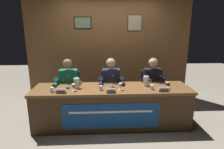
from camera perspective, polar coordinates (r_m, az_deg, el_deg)
ground_plane at (r=3.83m, az=0.00°, el=-14.53°), size 12.00×12.00×0.00m
wall_back_panelled at (r=4.90m, az=-0.93°, el=7.90°), size 4.11×0.14×2.60m
conference_table at (r=3.52m, az=0.08°, el=-8.20°), size 2.91×0.75×0.74m
chair_left at (r=4.21m, az=-12.35°, el=-5.59°), size 0.44×0.44×0.90m
panelist_left at (r=3.94m, az=-13.01°, el=-2.78°), size 0.51×0.48×1.23m
nameplate_left at (r=3.35m, az=-15.07°, el=-4.76°), size 0.18×0.06×0.08m
juice_glass_left at (r=3.40m, az=-11.48°, el=-3.42°), size 0.06×0.06×0.12m
water_cup_left at (r=3.44m, az=-17.54°, el=-4.46°), size 0.06×0.06×0.08m
microphone_left at (r=3.58m, az=-13.25°, el=-2.83°), size 0.06×0.17×0.22m
chair_center at (r=4.16m, az=-0.40°, el=-5.51°), size 0.44×0.44×0.90m
panelist_center at (r=3.88m, az=-0.28°, el=-2.65°), size 0.51×0.48×1.23m
nameplate_center at (r=3.25m, az=-0.32°, el=-4.81°), size 0.17×0.06×0.08m
juice_glass_center at (r=3.38m, az=2.52°, el=-3.28°), size 0.06×0.06×0.12m
water_cup_center at (r=3.38m, az=-3.36°, el=-4.14°), size 0.06×0.06×0.08m
microphone_center at (r=3.53m, az=0.22°, el=-2.68°), size 0.06×0.17×0.22m
chair_right at (r=4.29m, az=11.33°, el=-5.19°), size 0.44×0.44×0.90m
panelist_right at (r=4.02m, az=12.20°, el=-2.41°), size 0.51×0.48×1.23m
nameplate_right at (r=3.44m, az=15.26°, el=-4.26°), size 0.19×0.06×0.08m
juice_glass_right at (r=3.59m, az=16.18°, el=-2.80°), size 0.06×0.06×0.12m
water_cup_right at (r=3.49m, az=11.93°, el=-3.85°), size 0.06×0.06×0.08m
microphone_right at (r=3.64m, az=14.64°, el=-2.65°), size 0.06×0.17×0.22m
water_pitcher_left_side at (r=3.54m, az=-10.62°, el=-2.55°), size 0.15×0.10×0.21m
water_pitcher_right_side at (r=3.67m, az=10.22°, el=-1.93°), size 0.15×0.10×0.21m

